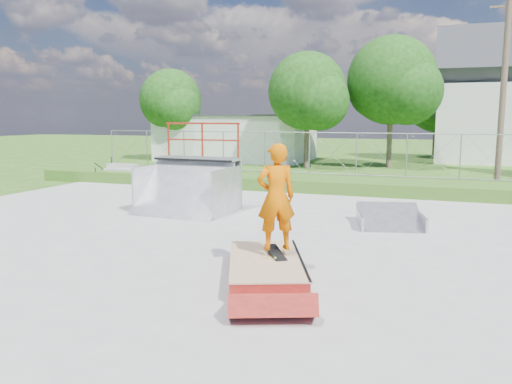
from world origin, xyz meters
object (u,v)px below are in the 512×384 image
(quarter_pipe, at_px, (185,169))
(flat_bank_ramp, at_px, (390,218))
(skater, at_px, (276,201))
(grind_box, at_px, (266,269))

(quarter_pipe, height_order, flat_bank_ramp, quarter_pipe)
(flat_bank_ramp, bearing_deg, skater, -121.21)
(quarter_pipe, distance_m, skater, 6.64)
(quarter_pipe, xyz_separation_m, flat_bank_ramp, (6.08, 0.07, -1.12))
(flat_bank_ramp, distance_m, skater, 5.38)
(grind_box, relative_size, quarter_pipe, 1.07)
(quarter_pipe, relative_size, skater, 1.41)
(grind_box, xyz_separation_m, quarter_pipe, (-4.35, 5.21, 1.18))
(grind_box, bearing_deg, flat_bank_ramp, 50.32)
(flat_bank_ramp, bearing_deg, grind_box, -121.24)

